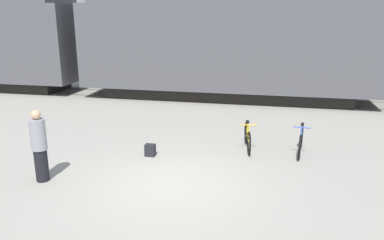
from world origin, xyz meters
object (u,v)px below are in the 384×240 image
Objects in this scene: bicycle_yellow at (248,137)px; person_in_grey at (39,146)px; freight_train at (226,33)px; bicycle_blue at (301,141)px; backpack at (150,150)px.

person_in_grey reaches higher than bicycle_yellow.
freight_train is 25.50× the size of bicycle_yellow.
person_in_grey is at bearing -144.51° from bicycle_yellow.
freight_train is 7.96m from bicycle_blue.
bicycle_blue reaches higher than backpack.
freight_train is 8.53m from backpack.
freight_train is at bearing 114.09° from bicycle_blue.
freight_train is at bearing 82.43° from backpack.
freight_train is 24.88× the size of bicycle_blue.
backpack is (-4.11, -1.12, -0.20)m from bicycle_blue.
freight_train is 7.46m from bicycle_yellow.
freight_train reaches higher than bicycle_blue.
freight_train reaches higher than person_in_grey.
bicycle_blue is 0.97× the size of person_in_grey.
bicycle_yellow is at bearing 24.42° from backpack.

